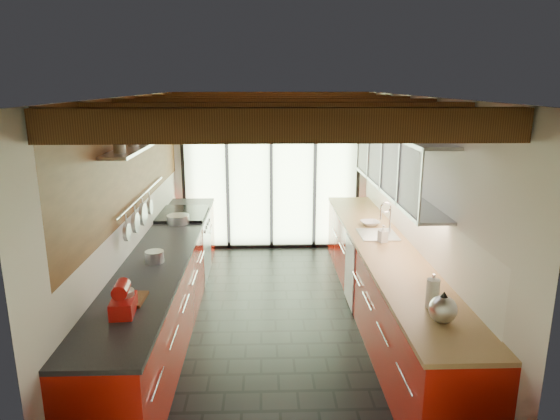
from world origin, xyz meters
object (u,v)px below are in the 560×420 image
object	(u,v)px
bowl	(370,223)
paper_towel	(433,294)
kettle	(443,308)
soap_bottle	(383,234)
stand_mixer	(123,300)

from	to	relation	value
bowl	paper_towel	bearing A→B (deg)	-90.00
kettle	soap_bottle	world-z (taller)	kettle
soap_bottle	bowl	xyz separation A→B (m)	(0.00, 0.71, -0.07)
kettle	bowl	size ratio (longest dim) A/B	1.17
kettle	paper_towel	xyz separation A→B (m)	(0.00, 0.25, 0.01)
soap_bottle	bowl	distance (m)	0.71
paper_towel	bowl	distance (m)	2.47
stand_mixer	bowl	xyz separation A→B (m)	(2.54, 2.49, -0.08)
paper_towel	soap_bottle	world-z (taller)	paper_towel
stand_mixer	soap_bottle	distance (m)	3.10
stand_mixer	soap_bottle	xyz separation A→B (m)	(2.54, 1.79, -0.01)
kettle	soap_bottle	xyz separation A→B (m)	(0.00, 2.01, -0.01)
kettle	soap_bottle	size ratio (longest dim) A/B	1.37
stand_mixer	paper_towel	distance (m)	2.54
bowl	kettle	bearing A→B (deg)	-90.00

